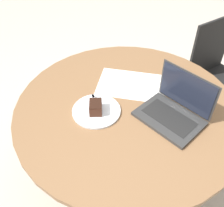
{
  "coord_description": "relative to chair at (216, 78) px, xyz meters",
  "views": [
    {
      "loc": [
        -0.15,
        -1.05,
        1.73
      ],
      "look_at": [
        -0.09,
        -0.02,
        0.74
      ],
      "focal_mm": 42.0,
      "sensor_mm": 36.0,
      "label": 1
    }
  ],
  "objects": [
    {
      "name": "paper_document",
      "position": [
        -0.71,
        -0.33,
        0.24
      ],
      "size": [
        0.47,
        0.37,
        0.0
      ],
      "rotation": [
        0.0,
        0.0,
        -0.27
      ],
      "color": "white",
      "rests_on": "dining_table"
    },
    {
      "name": "chair",
      "position": [
        0.0,
        0.0,
        0.0
      ],
      "size": [
        0.57,
        0.57,
        0.9
      ],
      "rotation": [
        0.0,
        0.0,
        3.65
      ],
      "color": "black",
      "rests_on": "ground_plane"
    },
    {
      "name": "ground_plane",
      "position": [
        -0.76,
        -0.51,
        -0.47
      ],
      "size": [
        12.0,
        12.0,
        0.0
      ],
      "primitive_type": "plane",
      "color": "#B7AD9E"
    },
    {
      "name": "fork",
      "position": [
        -0.94,
        -0.48,
        0.25
      ],
      "size": [
        0.07,
        0.17,
        0.0
      ],
      "rotation": [
        0.0,
        0.0,
        8.15
      ],
      "color": "silver",
      "rests_on": "plate"
    },
    {
      "name": "coffee_glass",
      "position": [
        -0.36,
        -0.48,
        0.29
      ],
      "size": [
        0.08,
        0.08,
        0.11
      ],
      "color": "#997556",
      "rests_on": "dining_table"
    },
    {
      "name": "cake_slice",
      "position": [
        -0.94,
        -0.55,
        0.28
      ],
      "size": [
        0.07,
        0.09,
        0.06
      ],
      "rotation": [
        0.0,
        0.0,
        4.68
      ],
      "color": "#472619",
      "rests_on": "plate"
    },
    {
      "name": "plate",
      "position": [
        -0.94,
        -0.54,
        0.24
      ],
      "size": [
        0.27,
        0.27,
        0.01
      ],
      "color": "silver",
      "rests_on": "dining_table"
    },
    {
      "name": "laptop",
      "position": [
        -0.52,
        -0.6,
        0.28
      ],
      "size": [
        0.4,
        0.41,
        0.25
      ],
      "rotation": [
        0.0,
        0.0,
        8.56
      ],
      "color": "#2D2D2D",
      "rests_on": "dining_table"
    },
    {
      "name": "dining_table",
      "position": [
        -0.76,
        -0.51,
        0.12
      ],
      "size": [
        1.27,
        1.27,
        0.7
      ],
      "color": "brown",
      "rests_on": "ground_plane"
    }
  ]
}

